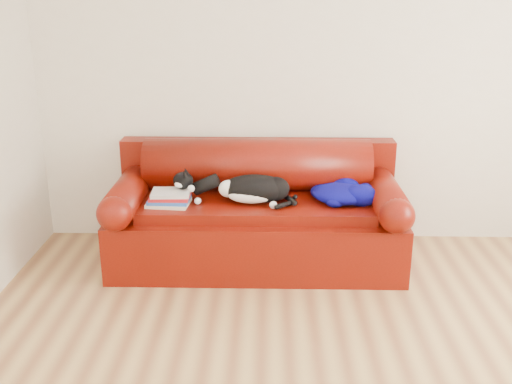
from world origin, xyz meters
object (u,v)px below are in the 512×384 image
Objects in this scene: sofa_base at (256,232)px; cat at (254,190)px; book_stack at (170,198)px; blanket at (342,193)px.

sofa_base is 3.05× the size of cat.
cat is at bearing 5.63° from book_stack.
blanket is (1.23, 0.10, 0.02)m from book_stack.
book_stack is 0.64× the size of blanket.
book_stack is (-0.61, -0.14, 0.31)m from sofa_base.
cat is at bearing -101.70° from sofa_base.
blanket is at bearing 4.72° from book_stack.
cat reaches higher than blanket.
book_stack is at bearing -166.94° from sofa_base.
blanket is (0.63, 0.04, -0.03)m from cat.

